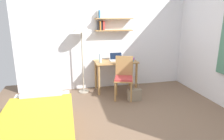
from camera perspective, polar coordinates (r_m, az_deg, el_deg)
The scene contains 10 objects.
ground_plane at distance 3.46m, azimuth 6.13°, elevation -15.67°, with size 5.28×5.28×0.00m, color brown.
wall_back at distance 4.95m, azimuth -1.24°, elevation 9.78°, with size 4.40×0.27×2.60m.
bed at distance 3.03m, azimuth -20.74°, elevation -16.26°, with size 0.98×2.03×0.54m.
desk at distance 4.79m, azimuth 1.05°, elevation 0.96°, with size 1.00×0.56×0.74m.
desk_chair at distance 4.36m, azimuth 3.45°, elevation -1.72°, with size 0.52×0.53×0.93m.
standing_lamp at distance 4.55m, azimuth -8.87°, elevation 11.20°, with size 0.40×0.40×1.67m.
laptop at distance 4.82m, azimuth 1.23°, elevation 3.42°, with size 0.33×0.21×0.20m.
water_bottle at distance 4.58m, azimuth -3.40°, elevation 3.48°, with size 0.06×0.06×0.21m, color silver.
book_stack at distance 4.80m, azimuth 5.15°, elevation 3.20°, with size 0.18×0.23×0.08m.
handbag at distance 4.34m, azimuth 6.58°, elevation -7.02°, with size 0.29×0.13×0.41m.
Camera 1 is at (-1.02, -2.80, 1.77)m, focal length 31.60 mm.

